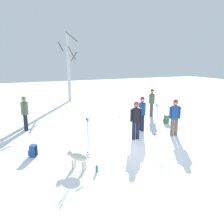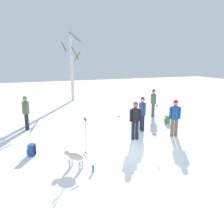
# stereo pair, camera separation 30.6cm
# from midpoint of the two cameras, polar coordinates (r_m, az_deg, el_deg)

# --- Properties ---
(ground_plane) EXTENTS (60.00, 60.00, 0.00)m
(ground_plane) POSITION_cam_midpoint_polar(r_m,az_deg,el_deg) (8.94, 6.12, -10.02)
(ground_plane) COLOR white
(person_0) EXTENTS (0.34, 0.49, 1.72)m
(person_0) POSITION_cam_midpoint_polar(r_m,az_deg,el_deg) (14.26, 10.93, 2.73)
(person_0) COLOR #4C4C56
(person_0) RESTS_ON ground_plane
(person_1) EXTENTS (0.34, 0.52, 1.72)m
(person_1) POSITION_cam_midpoint_polar(r_m,az_deg,el_deg) (11.31, 8.36, 0.12)
(person_1) COLOR #1E2338
(person_1) RESTS_ON ground_plane
(person_2) EXTENTS (0.34, 0.51, 1.72)m
(person_2) POSITION_cam_midpoint_polar(r_m,az_deg,el_deg) (12.11, -20.10, 0.32)
(person_2) COLOR #1E2338
(person_2) RESTS_ON ground_plane
(person_3) EXTENTS (0.52, 0.34, 1.72)m
(person_3) POSITION_cam_midpoint_polar(r_m,az_deg,el_deg) (10.03, 6.73, -1.51)
(person_3) COLOR #1E2338
(person_3) RESTS_ON ground_plane
(person_4) EXTENTS (0.48, 0.34, 1.72)m
(person_4) POSITION_cam_midpoint_polar(r_m,az_deg,el_deg) (10.82, 16.26, -0.87)
(person_4) COLOR #72604C
(person_4) RESTS_ON ground_plane
(dog) EXTENTS (0.65, 0.68, 0.57)m
(dog) POSITION_cam_midpoint_polar(r_m,az_deg,el_deg) (7.64, -8.25, -11.09)
(dog) COLOR beige
(dog) RESTS_ON ground_plane
(ski_pair_lying_0) EXTENTS (1.30, 1.33, 0.05)m
(ski_pair_lying_0) POSITION_cam_midpoint_polar(r_m,az_deg,el_deg) (14.19, 2.28, -1.10)
(ski_pair_lying_0) COLOR yellow
(ski_pair_lying_0) RESTS_ON ground_plane
(ski_poles_0) EXTENTS (0.07, 0.24, 1.50)m
(ski_poles_0) POSITION_cam_midpoint_polar(r_m,az_deg,el_deg) (10.62, 11.86, -1.88)
(ski_poles_0) COLOR #B2B2BC
(ski_poles_0) RESTS_ON ground_plane
(ski_poles_1) EXTENTS (0.07, 0.26, 1.43)m
(ski_poles_1) POSITION_cam_midpoint_polar(r_m,az_deg,el_deg) (8.44, -5.59, -5.86)
(ski_poles_1) COLOR #B2B2BC
(ski_poles_1) RESTS_ON ground_plane
(backpack_0) EXTENTS (0.33, 0.31, 0.44)m
(backpack_0) POSITION_cam_midpoint_polar(r_m,az_deg,el_deg) (13.08, 14.34, -1.83)
(backpack_0) COLOR #4C7F3F
(backpack_0) RESTS_ON ground_plane
(backpack_1) EXTENTS (0.34, 0.32, 0.44)m
(backpack_1) POSITION_cam_midpoint_polar(r_m,az_deg,el_deg) (8.99, -18.58, -9.04)
(backpack_1) COLOR #1E4C99
(backpack_1) RESTS_ON ground_plane
(water_bottle_0) EXTENTS (0.08, 0.08, 0.22)m
(water_bottle_0) POSITION_cam_midpoint_polar(r_m,az_deg,el_deg) (7.46, -3.56, -14.00)
(water_bottle_0) COLOR #1E72BF
(water_bottle_0) RESTS_ON ground_plane
(birch_tree_3) EXTENTS (1.47, 1.45, 5.58)m
(birch_tree_3) POSITION_cam_midpoint_polar(r_m,az_deg,el_deg) (19.62, -9.58, 11.22)
(birch_tree_3) COLOR silver
(birch_tree_3) RESTS_ON ground_plane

